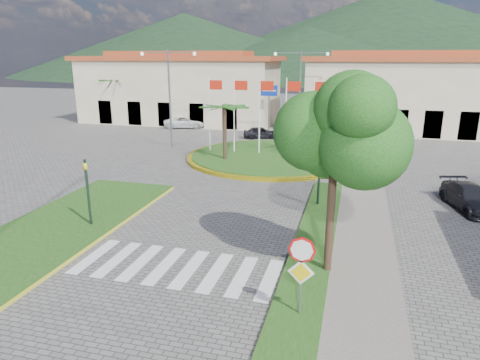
% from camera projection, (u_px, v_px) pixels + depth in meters
% --- Properties ---
extents(ground, '(160.00, 160.00, 0.00)m').
position_uv_depth(ground, '(118.00, 331.00, 12.19)').
color(ground, '#5C5957').
rests_on(ground, ground).
extents(sidewalk_right, '(4.00, 28.00, 0.15)m').
position_uv_depth(sidewalk_right, '(337.00, 321.00, 12.50)').
color(sidewalk_right, gray).
rests_on(sidewalk_right, ground).
extents(verge_right, '(1.60, 28.00, 0.18)m').
position_uv_depth(verge_right, '(296.00, 315.00, 12.80)').
color(verge_right, '#174012').
rests_on(verge_right, ground).
extents(median_left, '(5.00, 14.00, 0.18)m').
position_uv_depth(median_left, '(60.00, 227.00, 19.36)').
color(median_left, '#174012').
rests_on(median_left, ground).
extents(crosswalk, '(8.00, 3.00, 0.01)m').
position_uv_depth(crosswalk, '(175.00, 267.00, 15.89)').
color(crosswalk, silver).
rests_on(crosswalk, ground).
extents(roundabout_island, '(12.70, 12.70, 6.00)m').
position_uv_depth(roundabout_island, '(270.00, 156.00, 32.52)').
color(roundabout_island, yellow).
rests_on(roundabout_island, ground).
extents(stop_sign, '(0.80, 0.11, 2.65)m').
position_uv_depth(stop_sign, '(301.00, 264.00, 12.27)').
color(stop_sign, slate).
rests_on(stop_sign, ground).
extents(deciduous_tree, '(3.60, 3.60, 6.80)m').
position_uv_depth(deciduous_tree, '(336.00, 131.00, 13.98)').
color(deciduous_tree, black).
rests_on(deciduous_tree, ground).
extents(traffic_light_left, '(0.15, 0.18, 3.20)m').
position_uv_depth(traffic_light_left, '(87.00, 187.00, 18.98)').
color(traffic_light_left, black).
rests_on(traffic_light_left, ground).
extents(traffic_light_right, '(0.15, 0.18, 3.20)m').
position_uv_depth(traffic_light_right, '(319.00, 171.00, 21.62)').
color(traffic_light_right, black).
rests_on(traffic_light_right, ground).
extents(traffic_light_far, '(0.18, 0.15, 3.20)m').
position_uv_depth(traffic_light_far, '(380.00, 130.00, 33.70)').
color(traffic_light_far, black).
rests_on(traffic_light_far, ground).
extents(direction_sign_west, '(1.60, 0.14, 5.20)m').
position_uv_depth(direction_sign_west, '(269.00, 100.00, 40.39)').
color(direction_sign_west, slate).
rests_on(direction_sign_west, ground).
extents(direction_sign_east, '(1.60, 0.14, 5.20)m').
position_uv_depth(direction_sign_east, '(322.00, 101.00, 39.13)').
color(direction_sign_east, slate).
rests_on(direction_sign_east, ground).
extents(street_lamp_centre, '(4.80, 0.16, 8.00)m').
position_uv_depth(street_lamp_centre, '(300.00, 91.00, 38.46)').
color(street_lamp_centre, slate).
rests_on(street_lamp_centre, ground).
extents(street_lamp_west, '(4.80, 0.16, 8.00)m').
position_uv_depth(street_lamp_west, '(170.00, 94.00, 35.43)').
color(street_lamp_west, slate).
rests_on(street_lamp_west, ground).
extents(building_left, '(23.32, 9.54, 8.05)m').
position_uv_depth(building_left, '(180.00, 88.00, 49.83)').
color(building_left, '#C2B393').
rests_on(building_left, ground).
extents(building_right, '(19.08, 9.54, 8.05)m').
position_uv_depth(building_right, '(398.00, 93.00, 43.76)').
color(building_right, '#C2B393').
rests_on(building_right, ground).
extents(hill_far_west, '(140.00, 140.00, 22.00)m').
position_uv_depth(hill_far_west, '(185.00, 46.00, 152.67)').
color(hill_far_west, black).
rests_on(hill_far_west, ground).
extents(hill_far_mid, '(180.00, 180.00, 30.00)m').
position_uv_depth(hill_far_mid, '(389.00, 34.00, 152.39)').
color(hill_far_mid, black).
rests_on(hill_far_mid, ground).
extents(hill_near_back, '(110.00, 110.00, 16.00)m').
position_uv_depth(hill_near_back, '(308.00, 54.00, 132.88)').
color(hill_near_back, black).
rests_on(hill_near_back, ground).
extents(white_van, '(5.00, 3.29, 1.28)m').
position_uv_depth(white_van, '(186.00, 122.00, 46.28)').
color(white_van, silver).
rests_on(white_van, ground).
extents(car_dark_a, '(3.49, 2.29, 1.11)m').
position_uv_depth(car_dark_a, '(261.00, 132.00, 40.46)').
color(car_dark_a, black).
rests_on(car_dark_a, ground).
extents(car_dark_b, '(3.51, 2.23, 1.09)m').
position_uv_depth(car_dark_b, '(366.00, 130.00, 41.87)').
color(car_dark_b, black).
rests_on(car_dark_b, ground).
extents(car_side_right, '(2.73, 4.53, 1.23)m').
position_uv_depth(car_side_right, '(470.00, 197.00, 21.75)').
color(car_side_right, black).
rests_on(car_side_right, ground).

